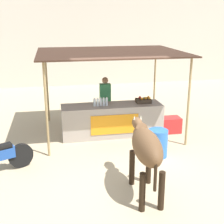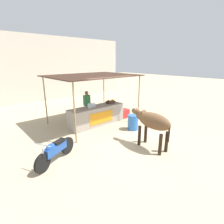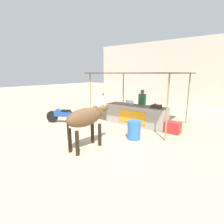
{
  "view_description": "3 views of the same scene",
  "coord_description": "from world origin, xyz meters",
  "px_view_note": "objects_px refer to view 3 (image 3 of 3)",
  "views": [
    {
      "loc": [
        -1.69,
        -6.54,
        3.51
      ],
      "look_at": [
        -0.12,
        1.58,
        0.93
      ],
      "focal_mm": 50.0,
      "sensor_mm": 36.0,
      "label": 1
    },
    {
      "loc": [
        -5.06,
        -4.67,
        3.19
      ],
      "look_at": [
        -0.03,
        1.0,
        0.94
      ],
      "focal_mm": 28.0,
      "sensor_mm": 36.0,
      "label": 2
    },
    {
      "loc": [
        3.99,
        -5.05,
        2.47
      ],
      "look_at": [
        -0.45,
        0.87,
        0.82
      ],
      "focal_mm": 28.0,
      "sensor_mm": 36.0,
      "label": 3
    }
  ],
  "objects_px": {
    "stall_counter": "(136,115)",
    "motorcycle_parked": "(63,115)",
    "fruit_crate": "(156,106)",
    "cooler_box": "(173,127)",
    "water_barrel": "(134,130)",
    "vendor_behind_counter": "(142,105)",
    "cow": "(86,118)"
  },
  "relations": [
    {
      "from": "cooler_box",
      "to": "water_barrel",
      "type": "distance_m",
      "value": 1.87
    },
    {
      "from": "fruit_crate",
      "to": "water_barrel",
      "type": "distance_m",
      "value": 1.87
    },
    {
      "from": "vendor_behind_counter",
      "to": "water_barrel",
      "type": "bearing_deg",
      "value": -68.79
    },
    {
      "from": "fruit_crate",
      "to": "cow",
      "type": "bearing_deg",
      "value": -105.65
    },
    {
      "from": "fruit_crate",
      "to": "water_barrel",
      "type": "bearing_deg",
      "value": -93.6
    },
    {
      "from": "stall_counter",
      "to": "water_barrel",
      "type": "bearing_deg",
      "value": -62.8
    },
    {
      "from": "stall_counter",
      "to": "water_barrel",
      "type": "relative_size",
      "value": 4.15
    },
    {
      "from": "water_barrel",
      "to": "stall_counter",
      "type": "bearing_deg",
      "value": 117.2
    },
    {
      "from": "water_barrel",
      "to": "motorcycle_parked",
      "type": "relative_size",
      "value": 0.44
    },
    {
      "from": "cooler_box",
      "to": "motorcycle_parked",
      "type": "distance_m",
      "value": 5.27
    },
    {
      "from": "stall_counter",
      "to": "fruit_crate",
      "type": "relative_size",
      "value": 6.82
    },
    {
      "from": "stall_counter",
      "to": "fruit_crate",
      "type": "height_order",
      "value": "fruit_crate"
    },
    {
      "from": "cooler_box",
      "to": "motorcycle_parked",
      "type": "bearing_deg",
      "value": -159.63
    },
    {
      "from": "fruit_crate",
      "to": "motorcycle_parked",
      "type": "xyz_separation_m",
      "value": [
        -4.08,
        -1.98,
        -0.61
      ]
    },
    {
      "from": "motorcycle_parked",
      "to": "cow",
      "type": "bearing_deg",
      "value": -24.51
    },
    {
      "from": "stall_counter",
      "to": "cooler_box",
      "type": "xyz_separation_m",
      "value": [
        1.83,
        -0.1,
        -0.24
      ]
    },
    {
      "from": "vendor_behind_counter",
      "to": "cooler_box",
      "type": "xyz_separation_m",
      "value": [
        1.91,
        -0.85,
        -0.61
      ]
    },
    {
      "from": "water_barrel",
      "to": "cooler_box",
      "type": "bearing_deg",
      "value": 58.84
    },
    {
      "from": "vendor_behind_counter",
      "to": "cooler_box",
      "type": "relative_size",
      "value": 2.75
    },
    {
      "from": "fruit_crate",
      "to": "stall_counter",
      "type": "bearing_deg",
      "value": -176.86
    },
    {
      "from": "vendor_behind_counter",
      "to": "cooler_box",
      "type": "height_order",
      "value": "vendor_behind_counter"
    },
    {
      "from": "stall_counter",
      "to": "cow",
      "type": "distance_m",
      "value": 3.4
    },
    {
      "from": "fruit_crate",
      "to": "cow",
      "type": "height_order",
      "value": "cow"
    },
    {
      "from": "stall_counter",
      "to": "water_barrel",
      "type": "xyz_separation_m",
      "value": [
        0.87,
        -1.69,
        -0.12
      ]
    },
    {
      "from": "cow",
      "to": "motorcycle_parked",
      "type": "xyz_separation_m",
      "value": [
        -3.13,
        1.42,
        -0.6
      ]
    },
    {
      "from": "stall_counter",
      "to": "motorcycle_parked",
      "type": "distance_m",
      "value": 3.65
    },
    {
      "from": "water_barrel",
      "to": "cow",
      "type": "distance_m",
      "value": 1.98
    },
    {
      "from": "stall_counter",
      "to": "cooler_box",
      "type": "relative_size",
      "value": 5.0
    },
    {
      "from": "vendor_behind_counter",
      "to": "cooler_box",
      "type": "distance_m",
      "value": 2.18
    },
    {
      "from": "vendor_behind_counter",
      "to": "cow",
      "type": "bearing_deg",
      "value": -88.54
    },
    {
      "from": "cooler_box",
      "to": "motorcycle_parked",
      "type": "relative_size",
      "value": 0.36
    },
    {
      "from": "fruit_crate",
      "to": "cow",
      "type": "distance_m",
      "value": 3.54
    }
  ]
}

